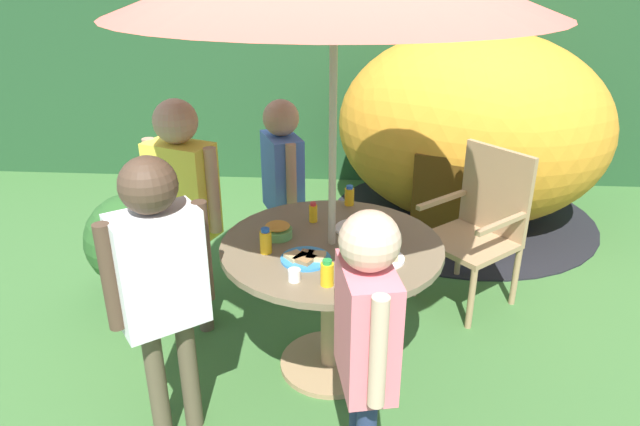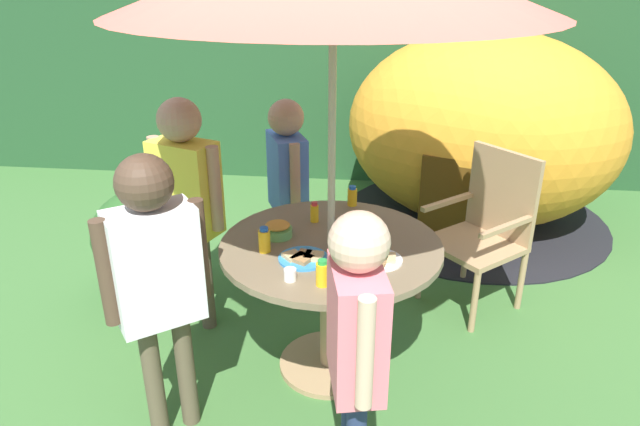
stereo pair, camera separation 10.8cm
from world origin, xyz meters
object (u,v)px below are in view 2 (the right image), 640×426
(potted_plant, at_px, (140,239))
(juice_bottle_far_right, at_px, (352,196))
(dome_tent, at_px, (481,131))
(child_in_white_shirt, at_px, (155,267))
(cup_near, at_px, (366,283))
(plate_mid_left, at_px, (379,259))
(garden_table, at_px, (331,275))
(child_in_yellow_shirt, at_px, (186,188))
(wooden_chair, at_px, (486,224))
(juice_bottle_center_front, at_px, (322,273))
(child_in_pink_shirt, at_px, (356,328))
(child_in_blue_shirt, at_px, (287,174))
(snack_bowl, at_px, (278,230))
(plate_mid_right, at_px, (359,228))
(juice_bottle_near_left, at_px, (264,240))
(cup_far, at_px, (290,275))
(plate_far_left, at_px, (303,258))
(juice_bottle_near_right, at_px, (314,213))

(potted_plant, distance_m, juice_bottle_far_right, 1.41)
(dome_tent, height_order, child_in_white_shirt, dome_tent)
(child_in_white_shirt, height_order, cup_near, child_in_white_shirt)
(potted_plant, relative_size, plate_mid_left, 3.35)
(garden_table, bearing_deg, child_in_yellow_shirt, 159.16)
(garden_table, height_order, child_in_white_shirt, child_in_white_shirt)
(wooden_chair, bearing_deg, child_in_yellow_shirt, -116.10)
(juice_bottle_center_front, height_order, cup_near, juice_bottle_center_front)
(child_in_pink_shirt, height_order, juice_bottle_center_front, child_in_pink_shirt)
(child_in_blue_shirt, relative_size, juice_bottle_far_right, 11.02)
(snack_bowl, distance_m, plate_mid_right, 0.43)
(juice_bottle_near_left, distance_m, cup_near, 0.58)
(cup_far, bearing_deg, juice_bottle_far_right, 75.78)
(cup_far, bearing_deg, child_in_blue_shirt, 99.94)
(plate_far_left, xyz_separation_m, juice_bottle_far_right, (0.19, 0.69, 0.04))
(juice_bottle_far_right, bearing_deg, juice_bottle_near_left, -122.06)
(child_in_yellow_shirt, relative_size, child_in_white_shirt, 1.02)
(child_in_yellow_shirt, distance_m, juice_bottle_center_front, 1.11)
(wooden_chair, relative_size, child_in_pink_shirt, 0.78)
(dome_tent, height_order, juice_bottle_near_left, dome_tent)
(child_in_yellow_shirt, distance_m, cup_far, 0.99)
(child_in_white_shirt, height_order, juice_bottle_near_left, child_in_white_shirt)
(plate_far_left, bearing_deg, plate_mid_right, 55.65)
(juice_bottle_center_front, distance_m, cup_far, 0.15)
(juice_bottle_center_front, bearing_deg, dome_tent, 67.46)
(dome_tent, bearing_deg, juice_bottle_near_right, -107.19)
(potted_plant, bearing_deg, juice_bottle_near_left, -35.78)
(wooden_chair, distance_m, plate_mid_right, 1.02)
(snack_bowl, height_order, plate_mid_left, snack_bowl)
(dome_tent, bearing_deg, child_in_blue_shirt, -122.00)
(plate_mid_right, height_order, cup_near, cup_near)
(juice_bottle_far_right, relative_size, cup_near, 1.64)
(child_in_yellow_shirt, distance_m, snack_bowl, 0.63)
(wooden_chair, height_order, dome_tent, dome_tent)
(child_in_white_shirt, bearing_deg, juice_bottle_far_right, 15.87)
(juice_bottle_near_right, xyz_separation_m, juice_bottle_far_right, (0.19, 0.25, 0.00))
(cup_near, bearing_deg, juice_bottle_near_left, 148.98)
(dome_tent, relative_size, juice_bottle_near_left, 21.31)
(child_in_white_shirt, relative_size, child_in_pink_shirt, 1.07)
(wooden_chair, distance_m, juice_bottle_center_front, 1.53)
(plate_mid_left, xyz_separation_m, cup_near, (-0.05, -0.26, 0.02))
(dome_tent, xyz_separation_m, plate_far_left, (-1.14, -2.27, -0.02))
(plate_far_left, bearing_deg, plate_mid_left, 4.03)
(potted_plant, distance_m, child_in_pink_shirt, 2.03)
(wooden_chair, height_order, plate_mid_left, wooden_chair)
(child_in_yellow_shirt, xyz_separation_m, plate_mid_left, (1.08, -0.48, -0.12))
(child_in_yellow_shirt, height_order, cup_near, child_in_yellow_shirt)
(snack_bowl, relative_size, juice_bottle_center_front, 1.22)
(wooden_chair, height_order, plate_mid_right, wooden_chair)
(wooden_chair, height_order, snack_bowl, wooden_chair)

